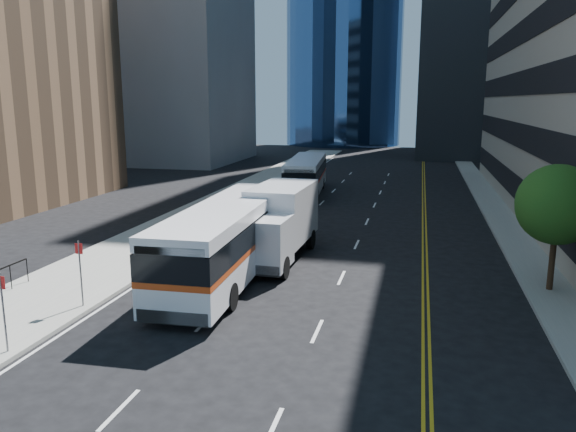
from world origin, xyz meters
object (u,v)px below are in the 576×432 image
object	(u,v)px
bus_rear	(306,175)
box_truck	(277,222)
street_tree	(558,205)
bus_front	(228,238)

from	to	relation	value
bus_rear	box_truck	distance (m)	19.79
street_tree	bus_rear	xyz separation A→B (m)	(-14.49, 21.85, -2.01)
street_tree	box_truck	bearing A→B (deg)	169.54
bus_front	street_tree	bearing A→B (deg)	2.79
street_tree	bus_front	xyz separation A→B (m)	(-13.36, -1.06, -1.86)
bus_front	box_truck	world-z (taller)	box_truck
box_truck	bus_rear	bearing A→B (deg)	99.21
bus_front	bus_rear	distance (m)	22.93
bus_rear	box_truck	size ratio (longest dim) A/B	1.57
street_tree	box_truck	xyz separation A→B (m)	(-12.00, 2.22, -1.77)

